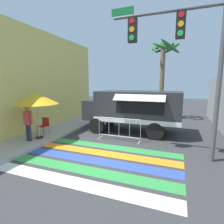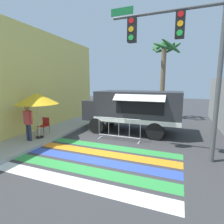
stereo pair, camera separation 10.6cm
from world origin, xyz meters
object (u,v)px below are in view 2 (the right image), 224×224
patio_umbrella (37,98)px  vendor_person (28,121)px  barricade_front (119,129)px  folding_chair (45,124)px  traffic_signal_pole (180,46)px  palm_tree (164,65)px  food_truck (132,107)px

patio_umbrella → vendor_person: size_ratio=1.33×
patio_umbrella → barricade_front: patio_umbrella is taller
folding_chair → barricade_front: (3.96, 0.80, -0.09)m
traffic_signal_pole → vendor_person: size_ratio=3.39×
barricade_front → patio_umbrella: bearing=-158.4°
traffic_signal_pole → palm_tree: bearing=99.4°
patio_umbrella → barricade_front: 4.27m
vendor_person → barricade_front: bearing=25.4°
barricade_front → palm_tree: 7.45m
patio_umbrella → vendor_person: 1.14m
traffic_signal_pole → folding_chair: traffic_signal_pole is taller
traffic_signal_pole → barricade_front: bearing=158.2°
traffic_signal_pole → barricade_front: 4.58m
folding_chair → vendor_person: 1.26m
food_truck → palm_tree: palm_tree is taller
food_truck → traffic_signal_pole: traffic_signal_pole is taller
vendor_person → barricade_front: (3.84, 1.98, -0.53)m
barricade_front → vendor_person: bearing=-152.8°
food_truck → vendor_person: food_truck is taller
barricade_front → palm_tree: bearing=77.1°
vendor_person → barricade_front: 4.35m
traffic_signal_pole → patio_umbrella: traffic_signal_pole is taller
palm_tree → folding_chair: bearing=-127.2°
patio_umbrella → palm_tree: 9.56m
food_truck → barricade_front: size_ratio=2.48×
traffic_signal_pole → vendor_person: 7.23m
traffic_signal_pole → folding_chair: bearing=177.7°
vendor_person → palm_tree: (5.28, 8.28, 3.16)m
patio_umbrella → barricade_front: (3.70, 1.47, -1.54)m
traffic_signal_pole → patio_umbrella: 6.69m
patio_umbrella → palm_tree: palm_tree is taller
patio_umbrella → barricade_front: bearing=21.6°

